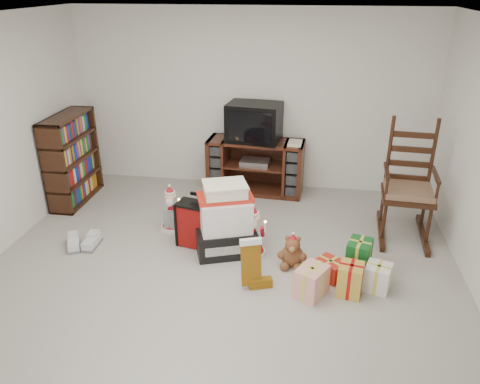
% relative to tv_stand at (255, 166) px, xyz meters
% --- Properties ---
extents(room, '(5.01, 5.01, 2.51)m').
position_rel_tv_stand_xyz_m(room, '(-0.10, -2.23, 0.86)').
color(room, '#B3ADA4').
rests_on(room, ground).
extents(tv_stand, '(1.37, 0.56, 0.77)m').
position_rel_tv_stand_xyz_m(tv_stand, '(0.00, 0.00, 0.00)').
color(tv_stand, '#4C2215').
rests_on(tv_stand, floor).
extents(bookshelf, '(0.33, 0.98, 1.20)m').
position_rel_tv_stand_xyz_m(bookshelf, '(-2.41, -0.66, 0.20)').
color(bookshelf, '#3A1D10').
rests_on(bookshelf, floor).
extents(rocking_chair, '(0.64, 0.99, 1.44)m').
position_rel_tv_stand_xyz_m(rocking_chair, '(1.90, -0.93, 0.11)').
color(rocking_chair, '#3A1D10').
rests_on(rocking_chair, floor).
extents(gift_pile, '(0.77, 0.66, 0.81)m').
position_rel_tv_stand_xyz_m(gift_pile, '(-0.12, -1.69, -0.03)').
color(gift_pile, black).
rests_on(gift_pile, floor).
extents(red_suitcase, '(0.45, 0.30, 0.63)m').
position_rel_tv_stand_xyz_m(red_suitcase, '(-0.47, -1.61, -0.11)').
color(red_suitcase, maroon).
rests_on(red_suitcase, floor).
extents(stocking, '(0.27, 0.19, 0.54)m').
position_rel_tv_stand_xyz_m(stocking, '(0.24, -2.30, -0.12)').
color(stocking, '#0F680B').
rests_on(stocking, floor).
extents(teddy_bear, '(0.24, 0.21, 0.36)m').
position_rel_tv_stand_xyz_m(teddy_bear, '(0.63, -1.87, -0.23)').
color(teddy_bear, brown).
rests_on(teddy_bear, floor).
extents(santa_figurine, '(0.29, 0.28, 0.60)m').
position_rel_tv_stand_xyz_m(santa_figurine, '(0.18, -1.69, -0.15)').
color(santa_figurine, '#AF1220').
rests_on(santa_figurine, floor).
extents(mrs_claus_figurine, '(0.28, 0.26, 0.57)m').
position_rel_tv_stand_xyz_m(mrs_claus_figurine, '(-0.87, -1.26, -0.16)').
color(mrs_claus_figurine, '#AF1220').
rests_on(mrs_claus_figurine, floor).
extents(sneaker_pair, '(0.39, 0.34, 0.11)m').
position_rel_tv_stand_xyz_m(sneaker_pair, '(-1.76, -1.85, -0.33)').
color(sneaker_pair, silver).
rests_on(sneaker_pair, floor).
extents(gift_cluster, '(0.80, 0.90, 0.27)m').
position_rel_tv_stand_xyz_m(gift_cluster, '(1.21, -2.15, -0.25)').
color(gift_cluster, red).
rests_on(gift_cluster, floor).
extents(crt_television, '(0.77, 0.60, 0.52)m').
position_rel_tv_stand_xyz_m(crt_television, '(-0.03, 0.00, 0.64)').
color(crt_television, black).
rests_on(crt_television, tv_stand).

